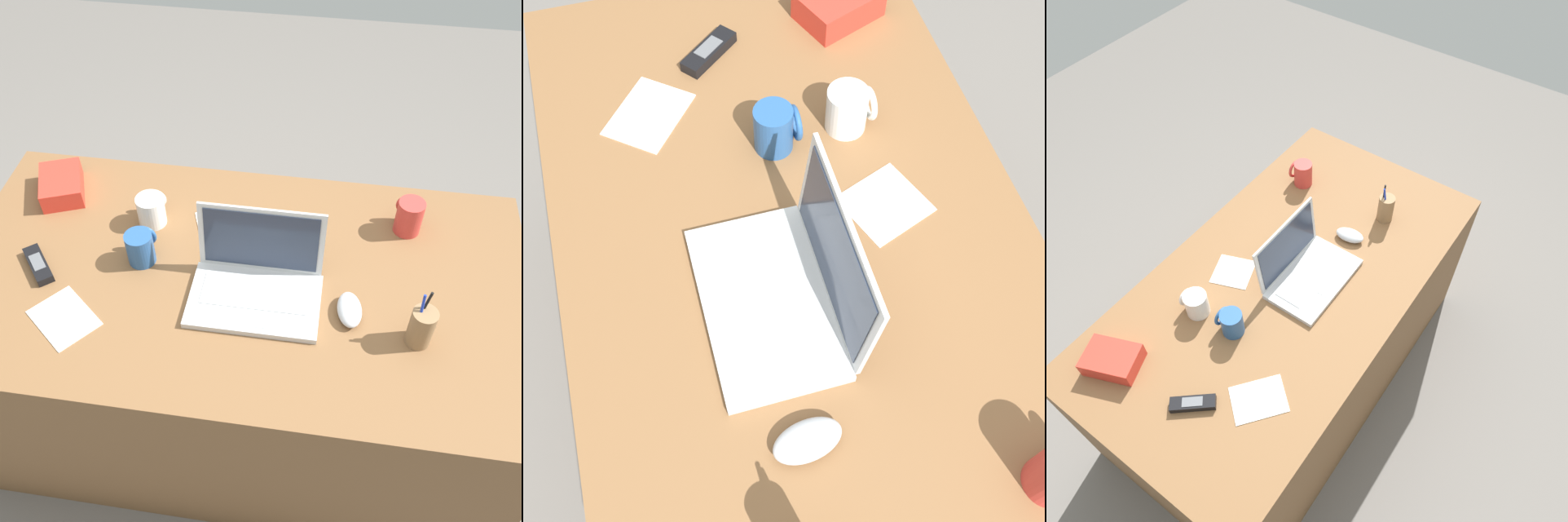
# 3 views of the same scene
# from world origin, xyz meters

# --- Properties ---
(ground_plane) EXTENTS (6.00, 6.00, 0.00)m
(ground_plane) POSITION_xyz_m (0.00, 0.00, 0.00)
(ground_plane) COLOR slate
(desk) EXTENTS (1.59, 0.86, 0.72)m
(desk) POSITION_xyz_m (0.00, 0.00, 0.36)
(desk) COLOR brown
(desk) RESTS_ON ground
(laptop) EXTENTS (0.34, 0.24, 0.22)m
(laptop) POSITION_xyz_m (0.06, -0.05, 0.77)
(laptop) COLOR silver
(laptop) RESTS_ON desk
(computer_mouse) EXTENTS (0.08, 0.12, 0.04)m
(computer_mouse) POSITION_xyz_m (0.31, -0.09, 0.74)
(computer_mouse) COLOR silver
(computer_mouse) RESTS_ON desk
(coffee_mug_white) EXTENTS (0.08, 0.09, 0.09)m
(coffee_mug_white) POSITION_xyz_m (-0.29, 0.17, 0.77)
(coffee_mug_white) COLOR white
(coffee_mug_white) RESTS_ON desk
(coffee_mug_tall) EXTENTS (0.08, 0.09, 0.10)m
(coffee_mug_tall) POSITION_xyz_m (-0.28, 0.02, 0.77)
(coffee_mug_tall) COLOR #26518C
(coffee_mug_tall) RESTS_ON desk
(cordless_phone) EXTENTS (0.12, 0.14, 0.03)m
(cordless_phone) POSITION_xyz_m (-0.55, -0.05, 0.73)
(cordless_phone) COLOR black
(cordless_phone) RESTS_ON desk
(snack_bag) EXTENTS (0.18, 0.21, 0.06)m
(snack_bag) POSITION_xyz_m (-0.60, 0.25, 0.75)
(snack_bag) COLOR red
(snack_bag) RESTS_ON desk
(paper_note_near_laptop) EXTENTS (0.18, 0.18, 0.00)m
(paper_note_near_laptop) POSITION_xyz_m (-0.08, 0.18, 0.72)
(paper_note_near_laptop) COLOR white
(paper_note_near_laptop) RESTS_ON desk
(paper_note_left) EXTENTS (0.21, 0.21, 0.00)m
(paper_note_left) POSITION_xyz_m (-0.42, -0.21, 0.72)
(paper_note_left) COLOR white
(paper_note_left) RESTS_ON desk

